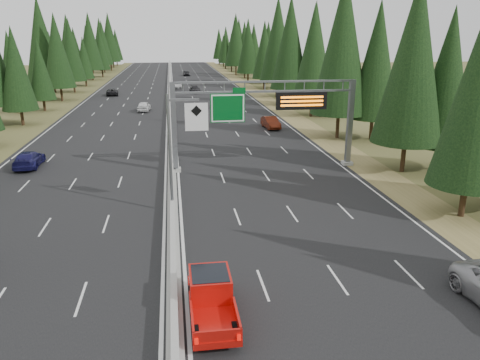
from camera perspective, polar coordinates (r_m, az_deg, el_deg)
name	(u,v)px	position (r m, az deg, el deg)	size (l,w,h in m)	color
road	(171,103)	(86.01, -8.47, 9.32)	(32.00, 260.00, 0.08)	black
shoulder_right	(268,101)	(87.78, 3.39, 9.62)	(3.60, 260.00, 0.06)	olive
shoulder_left	(68,105)	(87.89, -20.27, 8.61)	(3.60, 260.00, 0.06)	brown
median_barrier	(170,100)	(85.96, -8.48, 9.57)	(0.70, 260.00, 0.85)	gray
sign_gantry	(272,111)	(41.52, 3.91, 8.39)	(16.75, 0.98, 7.80)	slate
hov_sign_pole	(179,145)	(30.97, -7.49, 4.21)	(2.80, 0.50, 8.00)	slate
tree_row_right	(304,50)	(79.78, 7.83, 15.42)	(12.07, 245.53, 18.62)	black
tree_row_left	(26,52)	(82.39, -24.68, 14.00)	(12.20, 242.64, 18.90)	black
red_pickup	(211,293)	(20.71, -3.57, -13.61)	(1.86, 5.22, 1.70)	black
car_ahead_green	(232,104)	(78.10, -1.04, 9.21)	(1.51, 3.74, 1.28)	#13542F
car_ahead_dkred	(271,123)	(61.00, 3.76, 7.01)	(1.58, 4.52, 1.49)	#581B0C
car_ahead_dkgrey	(195,89)	(99.98, -5.53, 10.94)	(1.95, 4.80, 1.39)	black
car_ahead_white	(177,85)	(109.45, -7.72, 11.40)	(2.26, 4.89, 1.36)	silver
car_ahead_far	(186,73)	(143.16, -6.56, 12.82)	(1.84, 4.56, 1.55)	black
car_onc_blue	(29,159)	(46.86, -24.35, 2.33)	(2.04, 5.01, 1.45)	#17164D
car_onc_white	(144,106)	(76.45, -11.63, 8.79)	(1.82, 4.52, 1.54)	silver
car_onc_far	(112,92)	(98.62, -15.31, 10.32)	(2.23, 4.83, 1.34)	black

